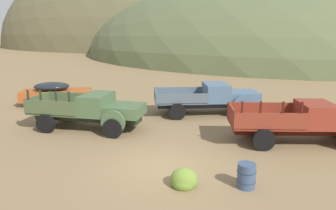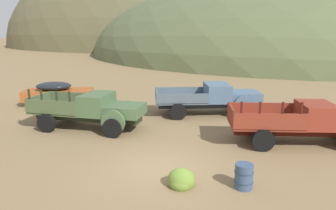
{
  "view_description": "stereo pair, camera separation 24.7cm",
  "coord_description": "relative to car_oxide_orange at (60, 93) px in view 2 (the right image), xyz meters",
  "views": [
    {
      "loc": [
        2.84,
        -10.94,
        5.14
      ],
      "look_at": [
        -0.73,
        4.13,
        1.45
      ],
      "focal_mm": 34.36,
      "sensor_mm": 36.0,
      "label": 1
    },
    {
      "loc": [
        3.08,
        -10.88,
        5.14
      ],
      "look_at": [
        -0.73,
        4.13,
        1.45
      ],
      "focal_mm": 34.36,
      "sensor_mm": 36.0,
      "label": 2
    }
  ],
  "objects": [
    {
      "name": "car_oxide_orange",
      "position": [
        0.0,
        0.0,
        0.0
      ],
      "size": [
        5.11,
        3.29,
        1.57
      ],
      "rotation": [
        0.0,
        0.0,
        0.34
      ],
      "color": "#A34C1E",
      "rests_on": "ground"
    },
    {
      "name": "ground_plane",
      "position": [
        9.54,
        -8.46,
        -0.82
      ],
      "size": [
        300.0,
        300.0,
        0.0
      ],
      "primitive_type": "plane",
      "color": "olive"
    },
    {
      "name": "truck_weathered_green",
      "position": [
        5.0,
        -4.61,
        0.18
      ],
      "size": [
        5.93,
        2.5,
        2.16
      ],
      "rotation": [
        0.0,
        0.0,
        0.01
      ],
      "color": "#232B1B",
      "rests_on": "ground"
    },
    {
      "name": "bush_near_barrel",
      "position": [
        10.62,
        -9.74,
        -0.62
      ],
      "size": [
        0.92,
        0.86,
        0.82
      ],
      "color": "olive",
      "rests_on": "ground"
    },
    {
      "name": "hill_far_right",
      "position": [
        19.34,
        54.78,
        -0.82
      ],
      "size": [
        79.96,
        79.25,
        30.94
      ],
      "primitive_type": "ellipsoid",
      "color": "#56603D",
      "rests_on": "ground"
    },
    {
      "name": "truck_rust_red",
      "position": [
        15.53,
        -4.22,
        0.19
      ],
      "size": [
        6.73,
        3.32,
        2.16
      ],
      "rotation": [
        0.0,
        0.0,
        0.2
      ],
      "color": "#42140D",
      "rests_on": "ground"
    },
    {
      "name": "truck_chalk_blue",
      "position": [
        10.72,
        -0.05,
        0.18
      ],
      "size": [
        6.64,
        3.99,
        1.89
      ],
      "rotation": [
        0.0,
        0.0,
        0.31
      ],
      "color": "#262D39",
      "rests_on": "ground"
    },
    {
      "name": "oil_drum_spare",
      "position": [
        12.65,
        -9.33,
        -0.39
      ],
      "size": [
        0.64,
        0.64,
        0.84
      ],
      "color": "#384C6B",
      "rests_on": "ground"
    },
    {
      "name": "hill_far_left",
      "position": [
        -12.75,
        71.21,
        -0.82
      ],
      "size": [
        92.85,
        57.08,
        54.24
      ],
      "primitive_type": "ellipsoid",
      "color": "brown",
      "rests_on": "ground"
    }
  ]
}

